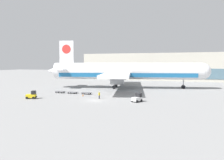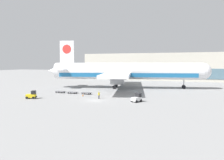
% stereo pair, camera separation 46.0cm
% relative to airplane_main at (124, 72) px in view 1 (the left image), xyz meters
% --- Properties ---
extents(ground_plane, '(400.00, 400.00, 0.00)m').
position_rel_airplane_main_xyz_m(ground_plane, '(0.35, -27.48, -5.84)').
color(ground_plane, gray).
extents(terminal_building, '(90.00, 18.20, 14.00)m').
position_rel_airplane_main_xyz_m(terminal_building, '(11.35, 45.00, 1.15)').
color(terminal_building, '#BCB7A8').
rests_on(terminal_building, ground_plane).
extents(airplane_main, '(57.22, 48.56, 17.00)m').
position_rel_airplane_main_xyz_m(airplane_main, '(0.00, 0.00, 0.00)').
color(airplane_main, white).
rests_on(airplane_main, ground_plane).
extents(baggage_tug_foreground, '(2.46, 2.81, 2.00)m').
position_rel_airplane_main_xyz_m(baggage_tug_foreground, '(10.39, -26.04, -4.96)').
color(baggage_tug_foreground, silver).
rests_on(baggage_tug_foreground, ground_plane).
extents(baggage_tug_mid, '(2.77, 2.31, 2.00)m').
position_rel_airplane_main_xyz_m(baggage_tug_mid, '(-15.67, -30.09, -4.96)').
color(baggage_tug_mid, yellow).
rests_on(baggage_tug_mid, ground_plane).
extents(baggage_dolly_lead, '(3.71, 1.53, 0.48)m').
position_rel_airplane_main_xyz_m(baggage_dolly_lead, '(-14.80, -18.53, -5.45)').
color(baggage_dolly_lead, '#56565B').
rests_on(baggage_dolly_lead, ground_plane).
extents(baggage_dolly_second, '(3.71, 1.53, 0.48)m').
position_rel_airplane_main_xyz_m(baggage_dolly_second, '(-10.58, -18.61, -5.45)').
color(baggage_dolly_second, '#56565B').
rests_on(baggage_dolly_second, ground_plane).
extents(baggage_dolly_third, '(3.71, 1.53, 0.48)m').
position_rel_airplane_main_xyz_m(baggage_dolly_third, '(-6.07, -18.57, -5.45)').
color(baggage_dolly_third, '#56565B').
rests_on(baggage_dolly_third, ground_plane).
extents(ground_crew_far, '(0.30, 0.56, 1.82)m').
position_rel_airplane_main_xyz_m(ground_crew_far, '(0.46, -24.86, -4.76)').
color(ground_crew_far, black).
rests_on(ground_crew_far, ground_plane).
extents(traffic_cone_near, '(0.40, 0.40, 0.75)m').
position_rel_airplane_main_xyz_m(traffic_cone_near, '(-5.37, -22.16, -5.47)').
color(traffic_cone_near, black).
rests_on(traffic_cone_near, ground_plane).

